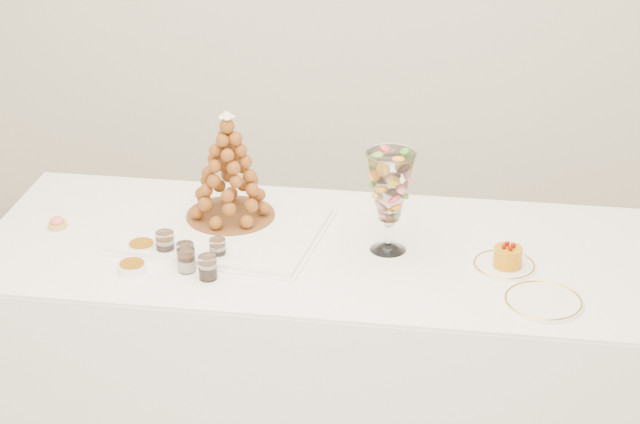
# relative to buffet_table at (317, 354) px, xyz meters

# --- Properties ---
(buffet_table) EXTENTS (2.19, 0.94, 0.82)m
(buffet_table) POSITION_rel_buffet_table_xyz_m (0.00, 0.00, 0.00)
(buffet_table) COLOR white
(buffet_table) RESTS_ON ground
(lace_tray) EXTENTS (0.70, 0.57, 0.02)m
(lace_tray) POSITION_rel_buffet_table_xyz_m (-0.32, 0.06, 0.42)
(lace_tray) COLOR white
(lace_tray) RESTS_ON buffet_table
(macaron_vase) EXTENTS (0.15, 0.15, 0.33)m
(macaron_vase) POSITION_rel_buffet_table_xyz_m (0.23, 0.01, 0.62)
(macaron_vase) COLOR white
(macaron_vase) RESTS_ON buffet_table
(cake_plate) EXTENTS (0.19, 0.19, 0.01)m
(cake_plate) POSITION_rel_buffet_table_xyz_m (0.59, -0.07, 0.41)
(cake_plate) COLOR white
(cake_plate) RESTS_ON buffet_table
(spare_plate) EXTENTS (0.23, 0.23, 0.01)m
(spare_plate) POSITION_rel_buffet_table_xyz_m (0.69, -0.27, 0.41)
(spare_plate) COLOR white
(spare_plate) RESTS_ON buffet_table
(pink_tart) EXTENTS (0.06, 0.06, 0.04)m
(pink_tart) POSITION_rel_buffet_table_xyz_m (-0.86, 0.04, 0.43)
(pink_tart) COLOR tan
(pink_tart) RESTS_ON buffet_table
(verrine_a) EXTENTS (0.07, 0.07, 0.08)m
(verrine_a) POSITION_rel_buffet_table_xyz_m (-0.46, -0.11, 0.45)
(verrine_a) COLOR white
(verrine_a) RESTS_ON buffet_table
(verrine_b) EXTENTS (0.06, 0.06, 0.07)m
(verrine_b) POSITION_rel_buffet_table_xyz_m (-0.39, -0.16, 0.45)
(verrine_b) COLOR white
(verrine_b) RESTS_ON buffet_table
(verrine_c) EXTENTS (0.06, 0.06, 0.07)m
(verrine_c) POSITION_rel_buffet_table_xyz_m (-0.29, -0.12, 0.44)
(verrine_c) COLOR white
(verrine_c) RESTS_ON buffet_table
(verrine_d) EXTENTS (0.07, 0.07, 0.07)m
(verrine_d) POSITION_rel_buffet_table_xyz_m (-0.37, -0.20, 0.45)
(verrine_d) COLOR white
(verrine_d) RESTS_ON buffet_table
(verrine_e) EXTENTS (0.07, 0.07, 0.08)m
(verrine_e) POSITION_rel_buffet_table_xyz_m (-0.30, -0.24, 0.45)
(verrine_e) COLOR white
(verrine_e) RESTS_ON buffet_table
(ramekin_back) EXTENTS (0.09, 0.09, 0.03)m
(ramekin_back) POSITION_rel_buffet_table_xyz_m (-0.54, -0.09, 0.42)
(ramekin_back) COLOR white
(ramekin_back) RESTS_ON buffet_table
(ramekin_front) EXTENTS (0.09, 0.09, 0.03)m
(ramekin_front) POSITION_rel_buffet_table_xyz_m (-0.54, -0.22, 0.42)
(ramekin_front) COLOR white
(ramekin_front) RESTS_ON buffet_table
(croquembouche) EXTENTS (0.30, 0.30, 0.37)m
(croquembouche) POSITION_rel_buffet_table_xyz_m (-0.30, 0.14, 0.61)
(croquembouche) COLOR brown
(croquembouche) RESTS_ON lace_tray
(mousse_cake) EXTENTS (0.09, 0.09, 0.08)m
(mousse_cake) POSITION_rel_buffet_table_xyz_m (0.60, -0.08, 0.45)
(mousse_cake) COLOR #C17B09
(mousse_cake) RESTS_ON cake_plate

